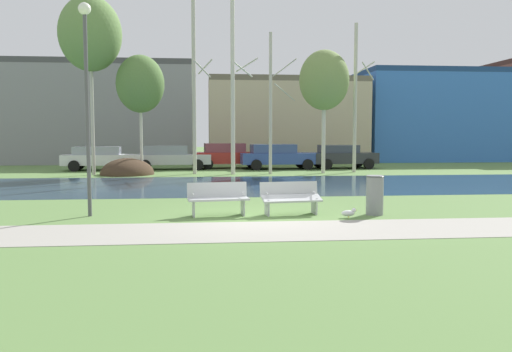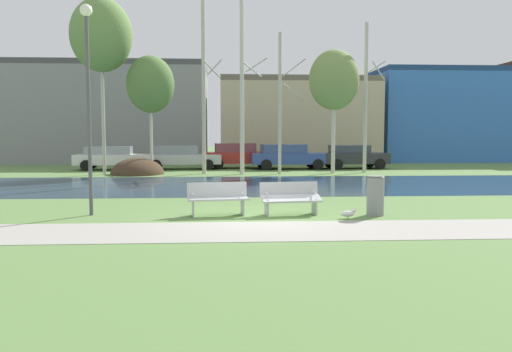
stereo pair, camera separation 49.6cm
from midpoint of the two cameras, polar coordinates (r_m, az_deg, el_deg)
The scene contains 24 objects.
ground_plane at distance 23.05m, azimuth -0.88°, elevation -0.65°, with size 120.00×120.00×0.00m, color #5B7F42.
paved_path_strip at distance 11.50m, azimuth 1.74°, elevation -6.11°, with size 60.00×2.36×0.01m, color #9E998E.
river_band at distance 21.64m, azimuth -0.71°, elevation -1.00°, with size 80.00×8.41×0.01m, color #2D475B.
soil_mound at distance 28.15m, azimuth -12.53°, elevation 0.21°, with size 2.82×3.19×1.73m, color #423021.
bench_left at distance 13.61m, azimuth -3.23°, elevation -2.43°, with size 1.65×0.74×0.87m.
bench_right at distance 13.75m, azimuth 4.88°, elevation -2.37°, with size 1.65×0.74×0.87m.
trash_bin at distance 14.00m, azimuth 14.12°, elevation -2.06°, with size 0.48×0.48×1.06m.
seagull at distance 13.41m, azimuth 11.27°, elevation -4.09°, with size 0.42×0.16×0.25m.
streetlamp at distance 14.22m, azimuth -17.22°, elevation 10.54°, with size 0.32×0.32×5.50m.
birch_far_left at distance 28.69m, azimuth -16.33°, elevation 14.78°, with size 3.19×3.19×9.33m.
birch_left at distance 28.14m, azimuth -11.15°, elevation 9.94°, with size 2.52×2.52×6.28m.
birch_center_left at distance 27.93m, azimuth -5.29°, elevation 9.78°, with size 1.12×1.91×9.18m.
birch_center at distance 27.43m, azimuth -0.98°, elevation 10.10°, with size 1.45×2.38×9.38m.
birch_center_right at distance 27.57m, azimuth 3.28°, elevation 8.17°, with size 1.47×2.67×7.49m.
birch_right at distance 28.46m, azimuth 9.16°, elevation 10.46°, with size 2.70×2.70×6.67m.
birch_far_right at distance 29.37m, azimuth 12.61°, elevation 8.57°, with size 1.17×2.08×8.23m.
parked_van_nearest_white at distance 31.69m, azimuth -15.09°, elevation 2.02°, with size 4.80×2.19×1.40m.
parked_sedan_second_silver at distance 31.45m, azimuth -7.93°, elevation 2.14°, with size 4.74×2.16×1.44m.
parked_hatch_third_red at distance 32.11m, azimuth -1.42°, elevation 2.33°, with size 4.54×2.16×1.56m.
parked_wagon_fourth_blue at distance 31.34m, azimuth 4.01°, elevation 2.23°, with size 4.84×2.28×1.51m.
parked_suv_fifth_dark at distance 32.36m, azimuth 11.15°, elevation 2.19°, with size 4.13×2.27×1.45m.
building_grey_warehouse at distance 41.47m, azimuth -15.53°, elevation 6.64°, with size 14.75×8.72×7.33m.
building_beige_block at distance 40.26m, azimuth 4.71°, elevation 6.08°, with size 11.48×8.54×6.23m.
building_blue_store at distance 45.13m, azimuth 19.70°, elevation 6.24°, with size 11.19×9.62×7.13m.
Camera 2 is at (-0.78, -12.95, 2.17)m, focal length 36.01 mm.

